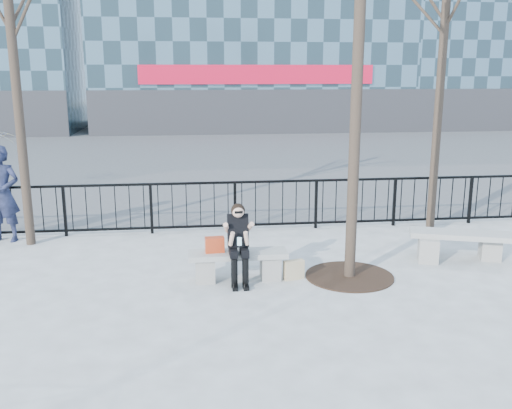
{
  "coord_description": "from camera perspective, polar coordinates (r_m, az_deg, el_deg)",
  "views": [
    {
      "loc": [
        -0.77,
        -9.03,
        3.45
      ],
      "look_at": [
        0.4,
        0.8,
        1.1
      ],
      "focal_mm": 40.0,
      "sensor_mm": 36.0,
      "label": 1
    }
  ],
  "objects": [
    {
      "name": "bench_main",
      "position": [
        9.59,
        -1.82,
        -5.81
      ],
      "size": [
        1.65,
        0.46,
        0.49
      ],
      "color": "slate",
      "rests_on": "ground"
    },
    {
      "name": "tree_grate",
      "position": [
        9.93,
        9.31,
        -7.08
      ],
      "size": [
        1.5,
        1.5,
        0.02
      ],
      "primitive_type": "cylinder",
      "color": "black",
      "rests_on": "ground"
    },
    {
      "name": "street_surface",
      "position": [
        24.29,
        -4.91,
        5.13
      ],
      "size": [
        60.0,
        23.0,
        0.01
      ],
      "primitive_type": "cube",
      "color": "#474747",
      "rests_on": "ground"
    },
    {
      "name": "handbag",
      "position": [
        9.49,
        -4.16,
        -4.03
      ],
      "size": [
        0.33,
        0.17,
        0.26
      ],
      "primitive_type": "cube",
      "rotation": [
        0.0,
        0.0,
        0.08
      ],
      "color": "#B63516",
      "rests_on": "bench_main"
    },
    {
      "name": "standing_man",
      "position": [
        12.66,
        -24.02,
        0.97
      ],
      "size": [
        0.8,
        0.6,
        1.98
      ],
      "primitive_type": "imported",
      "rotation": [
        0.0,
        0.0,
        -0.19
      ],
      "color": "black",
      "rests_on": "ground"
    },
    {
      "name": "seated_woman",
      "position": [
        9.33,
        -1.75,
        -3.99
      ],
      "size": [
        0.5,
        0.64,
        1.34
      ],
      "color": "black",
      "rests_on": "ground"
    },
    {
      "name": "ground",
      "position": [
        9.7,
        -1.81,
        -7.49
      ],
      "size": [
        120.0,
        120.0,
        0.0
      ],
      "primitive_type": "plane",
      "color": "gray",
      "rests_on": "ground"
    },
    {
      "name": "railing",
      "position": [
        12.4,
        -3.04,
        -0.18
      ],
      "size": [
        14.0,
        0.06,
        1.1
      ],
      "color": "black",
      "rests_on": "ground"
    },
    {
      "name": "shopping_bag",
      "position": [
        9.68,
        3.8,
        -6.53
      ],
      "size": [
        0.37,
        0.21,
        0.33
      ],
      "primitive_type": "cube",
      "rotation": [
        0.0,
        0.0,
        0.26
      ],
      "color": "beige",
      "rests_on": "ground"
    },
    {
      "name": "bench_second",
      "position": [
        11.2,
        19.72,
        -3.63
      ],
      "size": [
        1.81,
        0.5,
        0.54
      ],
      "rotation": [
        0.0,
        0.0,
        -0.32
      ],
      "color": "slate",
      "rests_on": "ground"
    }
  ]
}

